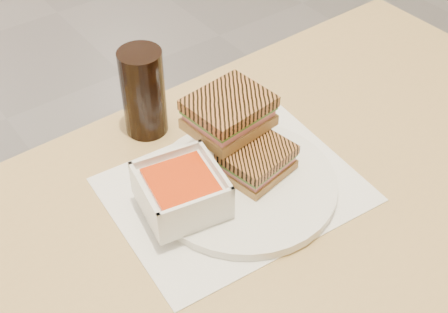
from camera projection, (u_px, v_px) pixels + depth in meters
main_table at (285, 238)px, 1.05m from camera, size 1.21×0.72×0.75m
tray_liner at (235, 190)px, 0.98m from camera, size 0.41×0.33×0.00m
plate at (244, 184)px, 0.98m from camera, size 0.30×0.30×0.02m
soup_bowl at (181, 192)px, 0.91m from camera, size 0.14×0.14×0.06m
panini_lower at (257, 161)px, 0.97m from camera, size 0.12×0.11×0.05m
panini_upper at (229, 113)px, 0.98m from camera, size 0.14×0.12×0.06m
cola_glass at (143, 92)px, 1.04m from camera, size 0.08×0.08×0.16m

